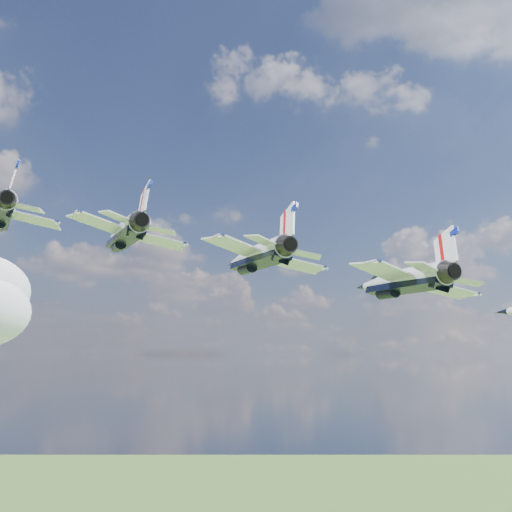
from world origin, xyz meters
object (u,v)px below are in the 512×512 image
jet_2 (256,256)px  jet_3 (400,281)px  jet_1 (124,234)px  jet_0 (3,213)px

jet_2 → jet_3: (9.34, -9.21, -2.58)m
jet_2 → jet_3: bearing=-33.2°
jet_1 → jet_3: size_ratio=1.00×
jet_0 → jet_3: bearing=-33.2°
jet_0 → jet_3: (28.03, -27.64, -7.74)m
jet_0 → jet_1: size_ratio=1.00×
jet_2 → jet_3: 13.37m
jet_0 → jet_3: size_ratio=1.00×
jet_0 → jet_2: bearing=-33.2°
jet_1 → jet_3: (18.69, -18.42, -5.16)m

